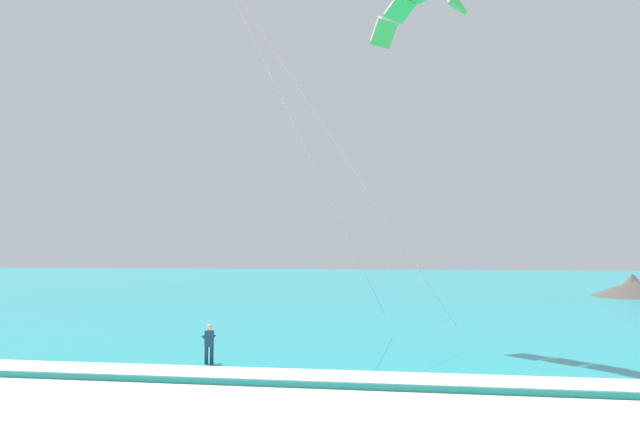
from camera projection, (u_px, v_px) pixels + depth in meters
sea at (364, 284)px, 79.45m from camera, size 200.00×120.00×0.20m
surf_foam at (219, 372)px, 21.30m from camera, size 200.00×1.88×0.04m
surfboard at (209, 368)px, 22.99m from camera, size 0.96×1.46×0.09m
kitesurfer at (209, 344)px, 23.06m from camera, size 0.65×0.65×1.69m
kite_primary at (416, 6)px, 29.40m from camera, size 10.01×8.93×16.01m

